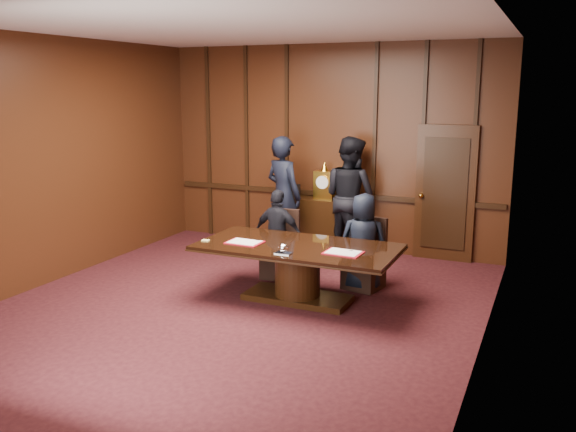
# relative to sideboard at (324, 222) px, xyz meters

# --- Properties ---
(room) EXTENTS (7.00, 7.04, 3.50)m
(room) POSITION_rel_sideboard_xyz_m (0.07, -3.12, 1.24)
(room) COLOR black
(room) RESTS_ON ground
(sideboard) EXTENTS (1.60, 0.45, 1.54)m
(sideboard) POSITION_rel_sideboard_xyz_m (0.00, 0.00, 0.00)
(sideboard) COLOR black
(sideboard) RESTS_ON ground
(conference_table) EXTENTS (2.62, 1.32, 0.76)m
(conference_table) POSITION_rel_sideboard_xyz_m (0.59, -2.57, 0.02)
(conference_table) COLOR black
(conference_table) RESTS_ON ground
(folder_left) EXTENTS (0.47, 0.34, 0.02)m
(folder_left) POSITION_rel_sideboard_xyz_m (-0.10, -2.74, 0.28)
(folder_left) COLOR #B61021
(folder_left) RESTS_ON conference_table
(folder_right) EXTENTS (0.48, 0.35, 0.02)m
(folder_right) POSITION_rel_sideboard_xyz_m (1.27, -2.70, 0.28)
(folder_right) COLOR #B61021
(folder_right) RESTS_ON conference_table
(inkstand) EXTENTS (0.20, 0.14, 0.12)m
(inkstand) POSITION_rel_sideboard_xyz_m (0.59, -3.02, 0.33)
(inkstand) COLOR white
(inkstand) RESTS_ON conference_table
(notepad) EXTENTS (0.11, 0.08, 0.01)m
(notepad) POSITION_rel_sideboard_xyz_m (-0.62, -2.87, 0.28)
(notepad) COLOR #EFD675
(notepad) RESTS_ON conference_table
(chair_left) EXTENTS (0.53, 0.53, 0.99)m
(chair_left) POSITION_rel_sideboard_xyz_m (-0.06, -1.69, -0.19)
(chair_left) COLOR black
(chair_left) RESTS_ON ground
(chair_right) EXTENTS (0.56, 0.56, 0.99)m
(chair_right) POSITION_rel_sideboard_xyz_m (1.25, -1.69, -0.19)
(chair_right) COLOR black
(chair_right) RESTS_ON ground
(signatory_left) EXTENTS (0.79, 0.36, 1.32)m
(signatory_left) POSITION_rel_sideboard_xyz_m (-0.06, -1.77, 0.18)
(signatory_left) COLOR black
(signatory_left) RESTS_ON ground
(signatory_right) EXTENTS (0.74, 0.57, 1.36)m
(signatory_right) POSITION_rel_sideboard_xyz_m (1.24, -1.77, 0.20)
(signatory_right) COLOR black
(signatory_right) RESTS_ON ground
(witness_left) EXTENTS (0.86, 0.72, 2.00)m
(witness_left) POSITION_rel_sideboard_xyz_m (-0.53, -0.53, 0.51)
(witness_left) COLOR black
(witness_left) RESTS_ON ground
(witness_right) EXTENTS (1.19, 1.08, 2.00)m
(witness_right) POSITION_rel_sideboard_xyz_m (0.51, -0.16, 0.51)
(witness_right) COLOR black
(witness_right) RESTS_ON ground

